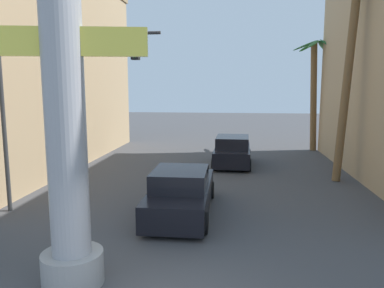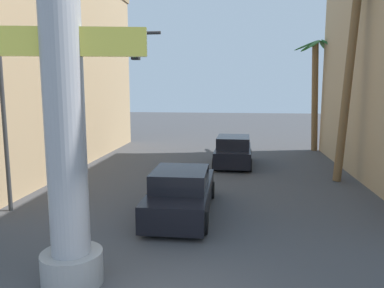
# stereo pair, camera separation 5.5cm
# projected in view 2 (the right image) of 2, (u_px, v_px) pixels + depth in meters

# --- Properties ---
(ground_plane) EXTENTS (91.52, 91.52, 0.00)m
(ground_plane) POSITION_uv_depth(u_px,v_px,m) (206.00, 183.00, 16.54)
(ground_plane) COLOR #424244
(building_left) EXTENTS (8.35, 18.10, 10.74)m
(building_left) POSITION_uv_depth(u_px,v_px,m) (7.00, 64.00, 19.84)
(building_left) COLOR tan
(building_left) RESTS_ON ground
(neon_sign_pole) EXTENTS (3.33, 1.30, 10.14)m
(neon_sign_pole) POSITION_uv_depth(u_px,v_px,m) (62.00, 66.00, 7.38)
(neon_sign_pole) COLOR #9E9EA3
(neon_sign_pole) RESTS_ON ground
(traffic_light_mast) EXTENTS (5.37, 0.32, 5.91)m
(traffic_light_mast) POSITION_uv_depth(u_px,v_px,m) (50.00, 87.00, 11.99)
(traffic_light_mast) COLOR #333333
(traffic_light_mast) RESTS_ON ground
(car_lead) EXTENTS (2.03, 5.03, 1.56)m
(car_lead) POSITION_uv_depth(u_px,v_px,m) (182.00, 193.00, 12.42)
(car_lead) COLOR black
(car_lead) RESTS_ON ground
(car_far) EXTENTS (2.08, 4.25, 1.56)m
(car_far) POSITION_uv_depth(u_px,v_px,m) (233.00, 152.00, 20.22)
(car_far) COLOR black
(car_far) RESTS_ON ground
(palm_tree_mid_right) EXTENTS (3.29, 3.15, 9.05)m
(palm_tree_mid_right) POSITION_uv_depth(u_px,v_px,m) (348.00, 55.00, 16.21)
(palm_tree_mid_right) COLOR brown
(palm_tree_mid_right) RESTS_ON ground
(palm_tree_far_right) EXTENTS (3.30, 2.98, 7.23)m
(palm_tree_far_right) POSITION_uv_depth(u_px,v_px,m) (316.00, 83.00, 24.23)
(palm_tree_far_right) COLOR brown
(palm_tree_far_right) RESTS_ON ground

